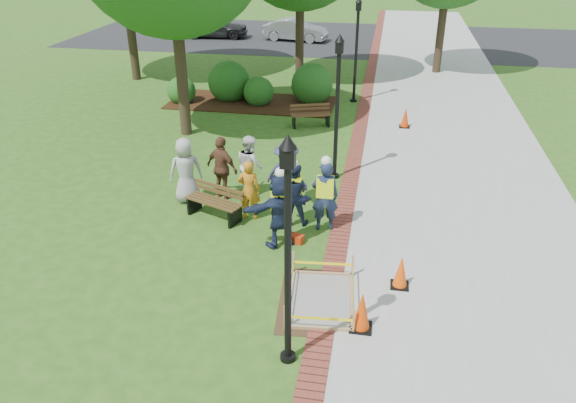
% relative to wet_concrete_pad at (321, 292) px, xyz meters
% --- Properties ---
extents(ground, '(100.00, 100.00, 0.00)m').
position_rel_wet_concrete_pad_xyz_m(ground, '(-1.62, 1.20, -0.23)').
color(ground, '#285116').
rests_on(ground, ground).
extents(sidewalk, '(6.00, 60.00, 0.02)m').
position_rel_wet_concrete_pad_xyz_m(sidewalk, '(3.38, 11.20, -0.22)').
color(sidewalk, '#9E9E99').
rests_on(sidewalk, ground).
extents(brick_edging, '(0.50, 60.00, 0.03)m').
position_rel_wet_concrete_pad_xyz_m(brick_edging, '(0.13, 11.20, -0.22)').
color(brick_edging, maroon).
rests_on(brick_edging, ground).
extents(mulch_bed, '(7.00, 3.00, 0.05)m').
position_rel_wet_concrete_pad_xyz_m(mulch_bed, '(-4.62, 13.20, -0.21)').
color(mulch_bed, '#381E0F').
rests_on(mulch_bed, ground).
extents(parking_lot, '(36.00, 12.00, 0.01)m').
position_rel_wet_concrete_pad_xyz_m(parking_lot, '(-1.62, 28.20, -0.23)').
color(parking_lot, black).
rests_on(parking_lot, ground).
extents(wet_concrete_pad, '(1.89, 2.44, 0.55)m').
position_rel_wet_concrete_pad_xyz_m(wet_concrete_pad, '(0.00, 0.00, 0.00)').
color(wet_concrete_pad, '#47331E').
rests_on(wet_concrete_pad, ground).
extents(bench_near, '(1.64, 1.07, 0.85)m').
position_rel_wet_concrete_pad_xyz_m(bench_near, '(-3.19, 3.08, 0.04)').
color(bench_near, '#533D1C').
rests_on(bench_near, ground).
extents(bench_far, '(1.57, 0.94, 0.81)m').
position_rel_wet_concrete_pad_xyz_m(bench_far, '(-1.73, 10.73, 0.02)').
color(bench_far, brown).
rests_on(bench_far, ground).
extents(cone_front, '(0.43, 0.43, 0.84)m').
position_rel_wet_concrete_pad_xyz_m(cone_front, '(0.86, -0.74, 0.17)').
color(cone_front, black).
rests_on(cone_front, ground).
extents(cone_back, '(0.39, 0.39, 0.76)m').
position_rel_wet_concrete_pad_xyz_m(cone_back, '(1.59, 0.79, 0.13)').
color(cone_back, black).
rests_on(cone_back, ground).
extents(cone_far, '(0.39, 0.39, 0.77)m').
position_rel_wet_concrete_pad_xyz_m(cone_far, '(1.76, 11.19, 0.14)').
color(cone_far, black).
rests_on(cone_far, ground).
extents(toolbox, '(0.45, 0.34, 0.20)m').
position_rel_wet_concrete_pad_xyz_m(toolbox, '(-0.91, 2.23, -0.13)').
color(toolbox, '#B02D0D').
rests_on(toolbox, ground).
extents(lamp_near, '(0.28, 0.28, 4.26)m').
position_rel_wet_concrete_pad_xyz_m(lamp_near, '(-0.37, -1.80, 2.25)').
color(lamp_near, black).
rests_on(lamp_near, ground).
extents(lamp_mid, '(0.28, 0.28, 4.26)m').
position_rel_wet_concrete_pad_xyz_m(lamp_mid, '(-0.37, 6.20, 2.25)').
color(lamp_mid, black).
rests_on(lamp_mid, ground).
extents(lamp_far, '(0.28, 0.28, 4.26)m').
position_rel_wet_concrete_pad_xyz_m(lamp_far, '(-0.37, 14.20, 2.25)').
color(lamp_far, black).
rests_on(lamp_far, ground).
extents(shrub_a, '(1.21, 1.21, 1.21)m').
position_rel_wet_concrete_pad_xyz_m(shrub_a, '(-7.56, 12.77, -0.23)').
color(shrub_a, '#164E16').
rests_on(shrub_a, ground).
extents(shrub_b, '(1.79, 1.79, 1.79)m').
position_rel_wet_concrete_pad_xyz_m(shrub_b, '(-5.69, 13.60, -0.23)').
color(shrub_b, '#164E16').
rests_on(shrub_b, ground).
extents(shrub_c, '(1.27, 1.27, 1.27)m').
position_rel_wet_concrete_pad_xyz_m(shrub_c, '(-4.28, 13.08, -0.23)').
color(shrub_c, '#164E16').
rests_on(shrub_c, ground).
extents(shrub_d, '(1.76, 1.76, 1.76)m').
position_rel_wet_concrete_pad_xyz_m(shrub_d, '(-2.14, 13.89, -0.23)').
color(shrub_d, '#164E16').
rests_on(shrub_d, ground).
extents(shrub_e, '(0.87, 0.87, 0.87)m').
position_rel_wet_concrete_pad_xyz_m(shrub_e, '(-5.08, 14.16, -0.23)').
color(shrub_e, '#164E16').
rests_on(shrub_e, ground).
extents(casual_person_a, '(0.69, 0.60, 1.84)m').
position_rel_wet_concrete_pad_xyz_m(casual_person_a, '(-4.21, 3.91, 0.68)').
color(casual_person_a, '#9E9E9E').
rests_on(casual_person_a, ground).
extents(casual_person_b, '(0.52, 0.33, 1.61)m').
position_rel_wet_concrete_pad_xyz_m(casual_person_b, '(-2.29, 3.25, 0.57)').
color(casual_person_b, '#B96D15').
rests_on(casual_person_b, ground).
extents(casual_person_c, '(0.62, 0.66, 1.73)m').
position_rel_wet_concrete_pad_xyz_m(casual_person_c, '(-2.61, 4.69, 0.63)').
color(casual_person_c, silver).
rests_on(casual_person_c, ground).
extents(casual_person_d, '(0.68, 0.59, 1.81)m').
position_rel_wet_concrete_pad_xyz_m(casual_person_d, '(-3.29, 4.27, 0.67)').
color(casual_person_d, brown).
rests_on(casual_person_d, ground).
extents(casual_person_e, '(0.67, 0.53, 1.84)m').
position_rel_wet_concrete_pad_xyz_m(casual_person_e, '(-1.46, 4.09, 0.69)').
color(casual_person_e, '#323258').
rests_on(casual_person_e, ground).
extents(hivis_worker_a, '(0.71, 0.65, 2.02)m').
position_rel_wet_concrete_pad_xyz_m(hivis_worker_a, '(-1.23, 2.05, 0.76)').
color(hivis_worker_a, '#1A2943').
rests_on(hivis_worker_a, ground).
extents(hivis_worker_b, '(0.64, 0.47, 1.99)m').
position_rel_wet_concrete_pad_xyz_m(hivis_worker_b, '(-0.30, 3.00, 0.75)').
color(hivis_worker_b, '#16193B').
rests_on(hivis_worker_b, ground).
extents(hivis_worker_c, '(0.56, 0.40, 1.79)m').
position_rel_wet_concrete_pad_xyz_m(hivis_worker_c, '(-1.12, 3.17, 0.66)').
color(hivis_worker_c, '#1B2047').
rests_on(hivis_worker_c, ground).
extents(parked_car_a, '(2.58, 5.11, 1.61)m').
position_rel_wet_concrete_pad_xyz_m(parked_car_a, '(-10.41, 27.00, -0.23)').
color(parked_car_a, black).
rests_on(parked_car_a, ground).
extents(parked_car_b, '(2.62, 4.72, 1.46)m').
position_rel_wet_concrete_pad_xyz_m(parked_car_b, '(-5.01, 26.90, -0.23)').
color(parked_car_b, gray).
rests_on(parked_car_b, ground).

